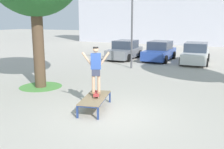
{
  "coord_description": "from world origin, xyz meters",
  "views": [
    {
      "loc": [
        3.51,
        -7.68,
        3.19
      ],
      "look_at": [
        -0.69,
        1.71,
        1.0
      ],
      "focal_mm": 41.73,
      "sensor_mm": 36.0,
      "label": 1
    }
  ],
  "objects_px": {
    "skateboard": "(96,94)",
    "car_blue": "(160,51)",
    "car_white": "(196,54)",
    "light_post": "(132,9)",
    "skate_box": "(95,98)",
    "car_grey": "(125,50)",
    "skater": "(96,67)"
  },
  "relations": [
    {
      "from": "skater",
      "to": "car_white",
      "type": "distance_m",
      "value": 12.07
    },
    {
      "from": "car_white",
      "to": "light_post",
      "type": "xyz_separation_m",
      "value": [
        -3.63,
        -3.85,
        3.13
      ]
    },
    {
      "from": "skateboard",
      "to": "car_blue",
      "type": "relative_size",
      "value": 0.19
    },
    {
      "from": "car_white",
      "to": "light_post",
      "type": "bearing_deg",
      "value": -133.26
    },
    {
      "from": "car_blue",
      "to": "light_post",
      "type": "distance_m",
      "value": 5.29
    },
    {
      "from": "skate_box",
      "to": "car_blue",
      "type": "bearing_deg",
      "value": 93.35
    },
    {
      "from": "skateboard",
      "to": "light_post",
      "type": "relative_size",
      "value": 0.14
    },
    {
      "from": "car_white",
      "to": "car_grey",
      "type": "bearing_deg",
      "value": -179.06
    },
    {
      "from": "car_grey",
      "to": "car_blue",
      "type": "bearing_deg",
      "value": 8.5
    },
    {
      "from": "skater",
      "to": "light_post",
      "type": "relative_size",
      "value": 0.29
    },
    {
      "from": "skater",
      "to": "light_post",
      "type": "bearing_deg",
      "value": 100.87
    },
    {
      "from": "skate_box",
      "to": "skater",
      "type": "bearing_deg",
      "value": 102.61
    },
    {
      "from": "car_grey",
      "to": "car_white",
      "type": "height_order",
      "value": "same"
    },
    {
      "from": "skate_box",
      "to": "car_grey",
      "type": "bearing_deg",
      "value": 106.33
    },
    {
      "from": "skateboard",
      "to": "car_white",
      "type": "distance_m",
      "value": 12.05
    },
    {
      "from": "skateboard",
      "to": "car_white",
      "type": "relative_size",
      "value": 0.19
    },
    {
      "from": "skateboard",
      "to": "skater",
      "type": "height_order",
      "value": "skater"
    },
    {
      "from": "car_white",
      "to": "skate_box",
      "type": "bearing_deg",
      "value": -99.65
    },
    {
      "from": "car_grey",
      "to": "car_blue",
      "type": "xyz_separation_m",
      "value": [
        2.78,
        0.41,
        0.0
      ]
    },
    {
      "from": "skate_box",
      "to": "car_blue",
      "type": "distance_m",
      "value": 12.39
    },
    {
      "from": "car_blue",
      "to": "skateboard",
      "type": "bearing_deg",
      "value": -86.79
    },
    {
      "from": "skate_box",
      "to": "car_white",
      "type": "height_order",
      "value": "car_white"
    },
    {
      "from": "skate_box",
      "to": "car_white",
      "type": "distance_m",
      "value": 12.22
    },
    {
      "from": "skater",
      "to": "car_grey",
      "type": "xyz_separation_m",
      "value": [
        -3.46,
        11.77,
        -0.84
      ]
    },
    {
      "from": "skate_box",
      "to": "car_blue",
      "type": "relative_size",
      "value": 0.47
    },
    {
      "from": "skateboard",
      "to": "car_blue",
      "type": "bearing_deg",
      "value": 93.21
    },
    {
      "from": "car_blue",
      "to": "car_white",
      "type": "bearing_deg",
      "value": -6.66
    },
    {
      "from": "car_grey",
      "to": "car_blue",
      "type": "relative_size",
      "value": 0.99
    },
    {
      "from": "skater",
      "to": "car_blue",
      "type": "relative_size",
      "value": 0.4
    },
    {
      "from": "skate_box",
      "to": "skater",
      "type": "relative_size",
      "value": 1.19
    },
    {
      "from": "skate_box",
      "to": "skater",
      "type": "height_order",
      "value": "skater"
    },
    {
      "from": "light_post",
      "to": "skateboard",
      "type": "bearing_deg",
      "value": -79.13
    }
  ]
}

